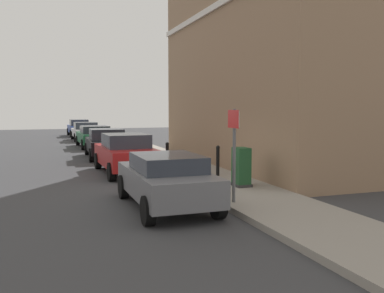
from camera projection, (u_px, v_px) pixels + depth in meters
ground at (164, 192)px, 12.36m from camera, size 80.00×80.00×0.00m
sidewalk at (172, 162)px, 18.65m from camera, size 2.38×30.00×0.15m
corner_building at (297, 52)px, 18.30m from camera, size 8.09×12.58×9.82m
car_grey at (166, 179)px, 10.38m from camera, size 1.83×3.96×1.34m
car_red at (126, 153)px, 15.88m from camera, size 1.97×4.26×1.50m
car_black at (106, 143)px, 20.87m from camera, size 1.99×4.37×1.45m
car_green at (94, 136)px, 26.48m from camera, size 2.05×4.44×1.35m
car_white at (85, 131)px, 32.10m from camera, size 2.00×4.04×1.39m
car_blue at (79, 128)px, 37.14m from camera, size 1.88×4.18×1.45m
utility_cabinet at (241, 168)px, 12.49m from camera, size 0.46×0.61×1.15m
bollard_near_cabinet at (218, 160)px, 14.43m from camera, size 0.14×0.14×1.04m
bollard_far_kerb at (167, 155)px, 15.83m from camera, size 0.14×0.14×1.04m
street_sign at (234, 141)px, 10.27m from camera, size 0.08×0.60×2.30m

